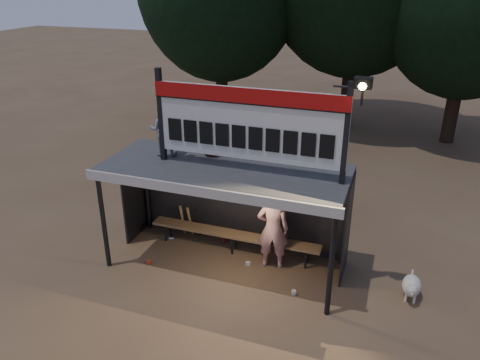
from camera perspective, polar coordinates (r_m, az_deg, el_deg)
name	(u,v)px	position (r m, az deg, el deg)	size (l,w,h in m)	color
ground	(225,264)	(10.52, -1.78, -10.19)	(80.00, 80.00, 0.00)	brown
player	(273,229)	(10.00, 4.02, -5.99)	(0.67, 0.44, 1.85)	white
child_a	(163,130)	(9.99, -9.40, 6.09)	(0.56, 0.44, 1.15)	gray
child_b	(211,130)	(9.90, -3.51, 6.08)	(0.54, 0.35, 1.10)	#9F2718
dugout_shelter	(229,184)	(9.81, -1.40, -0.48)	(5.10, 2.08, 2.32)	#373739
scoreboard_assembly	(251,122)	(8.89, 1.30, 7.08)	(4.10, 0.27, 1.99)	black
bench	(234,235)	(10.72, -0.75, -6.73)	(4.00, 0.35, 0.48)	olive
dog	(412,286)	(9.98, 20.19, -12.07)	(0.36, 0.81, 0.49)	silver
bats	(190,221)	(11.36, -6.10, -5.00)	(0.48, 0.33, 0.84)	olive
litter	(216,259)	(10.64, -3.00, -9.54)	(3.40, 1.53, 0.08)	red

